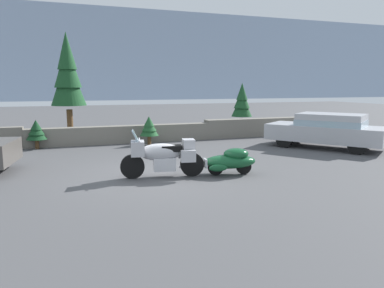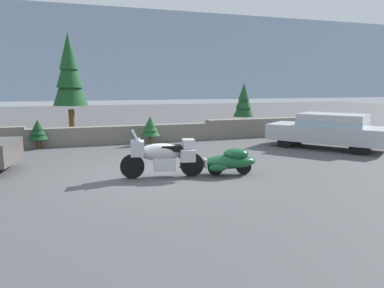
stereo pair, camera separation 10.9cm
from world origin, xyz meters
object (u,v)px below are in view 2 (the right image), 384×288
Objects in this scene: car_shaped_trailer at (230,161)px; sedan_at_right_edge at (328,129)px; touring_motorcycle at (162,155)px; pine_tree_secondary at (244,102)px; pine_tree_tall at (69,73)px.

car_shaped_trailer is 0.47× the size of sedan_at_right_edge.
pine_tree_secondary reaches higher than touring_motorcycle.
pine_tree_tall is 8.97m from pine_tree_secondary.
pine_tree_secondary is (-0.93, 5.74, 0.90)m from sedan_at_right_edge.
pine_tree_tall is at bearing 179.04° from pine_tree_secondary.
car_shaped_trailer is 0.45× the size of pine_tree_tall.
pine_tree_tall reaches higher than pine_tree_secondary.
pine_tree_secondary is at bearing -0.96° from pine_tree_tall.
pine_tree_secondary is at bearing 51.30° from touring_motorcycle.
sedan_at_right_edge reaches higher than touring_motorcycle.
sedan_at_right_edge is 11.66m from pine_tree_tall.
pine_tree_tall is (-4.16, 8.72, 2.69)m from car_shaped_trailer.
touring_motorcycle is at bearing -74.87° from pine_tree_tall.
sedan_at_right_edge is (5.62, 2.83, 0.36)m from car_shaped_trailer.
sedan_at_right_edge is 1.75× the size of pine_tree_secondary.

